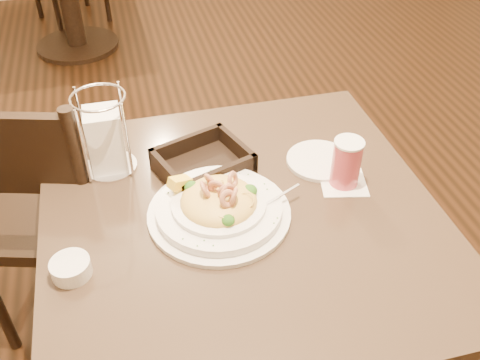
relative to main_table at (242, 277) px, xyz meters
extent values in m
cylinder|color=black|center=(0.00, 0.00, -0.13)|extent=(0.12, 0.12, 0.66)
cube|color=#4B392A|center=(0.00, 0.00, 0.21)|extent=(0.90, 0.90, 0.03)
cylinder|color=black|center=(-0.45, 2.54, -0.48)|extent=(0.52, 0.52, 0.03)
cube|color=black|center=(-0.47, 0.43, -0.05)|extent=(0.52, 0.52, 0.04)
cylinder|color=black|center=(-0.25, 0.55, -0.28)|extent=(0.04, 0.04, 0.43)
cylinder|color=black|center=(-0.60, 0.65, -0.28)|extent=(0.04, 0.04, 0.43)
cylinder|color=black|center=(-0.35, 0.21, -0.28)|extent=(0.04, 0.04, 0.43)
cylinder|color=black|center=(-0.35, 0.21, 0.20)|extent=(0.04, 0.04, 0.46)
cube|color=black|center=(-0.52, 0.26, 0.30)|extent=(0.35, 0.13, 0.22)
cylinder|color=black|center=(-0.56, 2.77, -0.28)|extent=(0.04, 0.04, 0.43)
cylinder|color=white|center=(-0.05, 0.00, 0.23)|extent=(0.32, 0.32, 0.01)
cylinder|color=white|center=(-0.05, 0.00, 0.25)|extent=(0.28, 0.28, 0.02)
cylinder|color=white|center=(-0.05, 0.00, 0.27)|extent=(0.21, 0.21, 0.01)
ellipsoid|color=gold|center=(-0.05, 0.00, 0.27)|extent=(0.17, 0.17, 0.06)
cube|color=yellow|center=(-0.13, 0.07, 0.29)|extent=(0.06, 0.05, 0.04)
cube|color=silver|center=(0.08, -0.01, 0.26)|extent=(0.11, 0.05, 0.01)
cube|color=silver|center=(0.02, -0.01, 0.27)|extent=(0.04, 0.03, 0.00)
torus|color=gold|center=(-0.06, 0.01, 0.28)|extent=(0.04, 0.04, 0.01)
torus|color=gold|center=(-0.05, 0.00, 0.30)|extent=(0.04, 0.03, 0.02)
torus|color=gold|center=(0.00, -0.03, 0.29)|extent=(0.05, 0.05, 0.03)
torus|color=gold|center=(-0.05, 0.00, 0.28)|extent=(0.06, 0.06, 0.03)
torus|color=gold|center=(-0.05, 0.01, 0.29)|extent=(0.05, 0.05, 0.03)
torus|color=gold|center=(-0.06, 0.01, 0.29)|extent=(0.04, 0.04, 0.01)
torus|color=gold|center=(-0.05, 0.01, 0.30)|extent=(0.03, 0.04, 0.03)
torus|color=gold|center=(-0.06, 0.01, 0.29)|extent=(0.05, 0.05, 0.01)
torus|color=gold|center=(0.00, 0.02, 0.28)|extent=(0.04, 0.04, 0.01)
torus|color=gold|center=(-0.05, -0.05, 0.29)|extent=(0.06, 0.06, 0.01)
torus|color=gold|center=(-0.04, -0.02, 0.30)|extent=(0.03, 0.04, 0.03)
torus|color=gold|center=(-0.05, -0.03, 0.29)|extent=(0.04, 0.04, 0.00)
torus|color=gold|center=(-0.05, 0.03, 0.30)|extent=(0.05, 0.04, 0.03)
torus|color=gold|center=(-0.05, 0.01, 0.28)|extent=(0.04, 0.05, 0.03)
torus|color=tan|center=(-0.08, 0.00, 0.31)|extent=(0.03, 0.04, 0.04)
torus|color=tan|center=(-0.04, -0.01, 0.31)|extent=(0.04, 0.04, 0.04)
torus|color=tan|center=(-0.02, 0.02, 0.31)|extent=(0.04, 0.04, 0.04)
torus|color=tan|center=(-0.04, -0.01, 0.31)|extent=(0.04, 0.02, 0.04)
torus|color=tan|center=(-0.06, 0.03, 0.31)|extent=(0.04, 0.05, 0.04)
torus|color=tan|center=(-0.04, -0.04, 0.31)|extent=(0.05, 0.04, 0.04)
torus|color=tan|center=(-0.03, -0.03, 0.31)|extent=(0.04, 0.05, 0.04)
torus|color=tan|center=(-0.06, 0.00, 0.31)|extent=(0.04, 0.04, 0.04)
ellipsoid|color=#215212|center=(0.02, 0.01, 0.28)|extent=(0.03, 0.03, 0.03)
ellipsoid|color=#215212|center=(-0.10, 0.05, 0.28)|extent=(0.03, 0.03, 0.02)
ellipsoid|color=#215212|center=(-0.05, -0.07, 0.28)|extent=(0.03, 0.03, 0.02)
cube|color=#266619|center=(-0.09, -0.12, 0.26)|extent=(0.00, 0.00, 0.00)
cube|color=#266619|center=(0.02, 0.10, 0.26)|extent=(0.00, 0.00, 0.00)
cube|color=#266619|center=(0.07, 0.05, 0.26)|extent=(0.00, 0.00, 0.00)
cube|color=#266619|center=(0.04, 0.06, 0.26)|extent=(0.00, 0.00, 0.00)
cube|color=#266619|center=(0.07, 0.03, 0.26)|extent=(0.00, 0.00, 0.00)
cube|color=#266619|center=(-0.05, 0.13, 0.26)|extent=(0.00, 0.00, 0.00)
cube|color=#266619|center=(-0.10, 0.10, 0.26)|extent=(0.00, 0.00, 0.00)
cube|color=#266619|center=(-0.16, 0.07, 0.26)|extent=(0.00, 0.00, 0.00)
cube|color=#266619|center=(0.00, 0.10, 0.26)|extent=(0.00, 0.00, 0.00)
cube|color=#266619|center=(-0.15, -0.08, 0.26)|extent=(0.00, 0.00, 0.00)
cube|color=#266619|center=(0.04, 0.09, 0.26)|extent=(0.00, 0.00, 0.00)
cube|color=#266619|center=(0.06, -0.07, 0.26)|extent=(0.00, 0.00, 0.00)
cube|color=#266619|center=(-0.12, -0.11, 0.26)|extent=(0.00, 0.00, 0.00)
cube|color=#266619|center=(-0.11, -0.10, 0.26)|extent=(0.00, 0.00, 0.00)
cube|color=#266619|center=(0.05, -0.08, 0.26)|extent=(0.00, 0.00, 0.00)
cube|color=white|center=(0.26, 0.04, 0.23)|extent=(0.13, 0.13, 0.00)
cylinder|color=#C94755|center=(0.26, 0.04, 0.29)|extent=(0.07, 0.07, 0.12)
cylinder|color=white|center=(0.26, 0.04, 0.35)|extent=(0.07, 0.07, 0.01)
cube|color=black|center=(-0.06, 0.17, 0.24)|extent=(0.26, 0.23, 0.02)
cube|color=black|center=(0.04, 0.20, 0.27)|extent=(0.07, 0.17, 0.04)
cube|color=black|center=(-0.15, 0.14, 0.27)|extent=(0.07, 0.17, 0.04)
cube|color=black|center=(-0.08, 0.24, 0.27)|extent=(0.20, 0.08, 0.04)
cube|color=black|center=(-0.03, 0.10, 0.27)|extent=(0.20, 0.08, 0.04)
cylinder|color=silver|center=(-0.28, 0.24, 0.23)|extent=(0.13, 0.13, 0.01)
torus|color=silver|center=(-0.28, 0.24, 0.43)|extent=(0.13, 0.13, 0.01)
cube|color=white|center=(-0.28, 0.24, 0.31)|extent=(0.09, 0.09, 0.16)
cylinder|color=silver|center=(-0.33, 0.19, 0.34)|extent=(0.01, 0.01, 0.20)
cylinder|color=silver|center=(-0.23, 0.19, 0.34)|extent=(0.01, 0.01, 0.20)
cylinder|color=silver|center=(-0.33, 0.29, 0.34)|extent=(0.01, 0.01, 0.20)
cylinder|color=silver|center=(-0.23, 0.29, 0.34)|extent=(0.01, 0.01, 0.20)
cylinder|color=white|center=(0.24, 0.13, 0.23)|extent=(0.19, 0.19, 0.01)
cylinder|color=white|center=(-0.38, -0.09, 0.25)|extent=(0.08, 0.08, 0.04)
camera|label=1|loc=(-0.22, -0.86, 1.06)|focal=40.00mm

